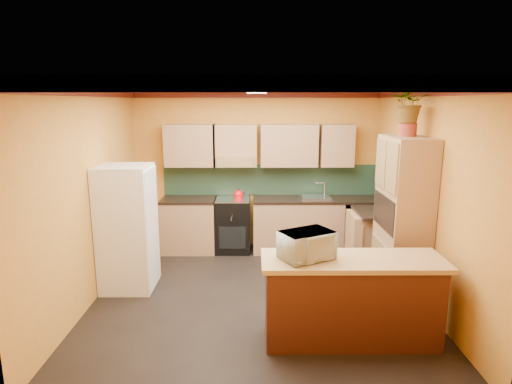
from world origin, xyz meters
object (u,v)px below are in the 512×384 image
Objects in this scene: base_cabinets_back at (270,226)px; stove at (233,225)px; breakfast_bar at (351,302)px; microwave at (307,245)px; pantry at (402,220)px; fridge at (127,228)px.

stove is at bearing -180.00° from base_cabinets_back.
stove is 0.51× the size of breakfast_bar.
microwave is (-0.49, 0.00, 0.64)m from breakfast_bar.
stove is 2.94m from pantry.
pantry is 1.49m from breakfast_bar.
stove is 0.54× the size of fridge.
fridge is (-1.35, -1.49, 0.39)m from stove.
pantry is at bearing -38.80° from stove.
fridge reaches higher than base_cabinets_back.
base_cabinets_back is at bearing 37.01° from fridge.
stove is at bearing 78.45° from microwave.
microwave is at bearing 180.00° from breakfast_bar.
microwave is (-1.35, -1.05, 0.03)m from pantry.
pantry is at bearing -48.09° from base_cabinets_back.
base_cabinets_back is at bearing 131.91° from pantry.
pantry is 4.00× the size of microwave.
pantry reaches higher than stove.
base_cabinets_back is 0.63m from stove.
microwave is at bearing -84.52° from base_cabinets_back.
pantry reaches higher than microwave.
microwave is (0.90, -2.86, 0.62)m from stove.
fridge is 3.09m from breakfast_bar.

